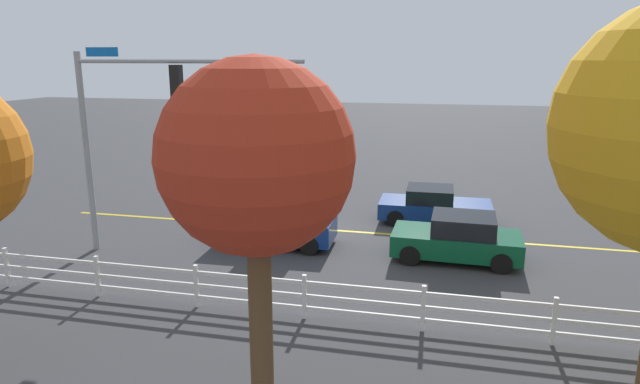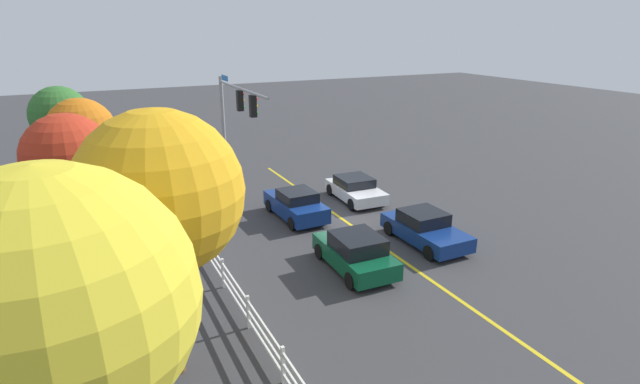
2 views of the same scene
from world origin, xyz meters
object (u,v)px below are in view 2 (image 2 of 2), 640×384
object	(u,v)px
car_0	(355,189)
car_3	(296,205)
car_2	(355,252)
tree_0	(60,117)
tree_1	(160,194)
car_1	(425,228)
tree_4	(81,133)
tree_2	(68,159)
tree_3	(56,305)

from	to	relation	value
car_0	car_3	bearing A→B (deg)	-72.87
car_2	tree_0	world-z (taller)	tree_0
car_3	tree_1	size ratio (longest dim) A/B	0.57
car_0	car_2	world-z (taller)	car_2
car_1	tree_1	distance (m)	13.00
car_2	tree_4	distance (m)	13.73
car_1	car_3	distance (m)	6.52
tree_0	tree_4	bearing A→B (deg)	-167.78
car_3	tree_1	world-z (taller)	tree_1
car_3	tree_0	world-z (taller)	tree_0
tree_2	car_1	bearing A→B (deg)	-100.22
car_2	tree_1	size ratio (longest dim) A/B	0.55
tree_0	tree_1	distance (m)	16.98
car_1	car_3	bearing A→B (deg)	-143.85
car_0	tree_0	size ratio (longest dim) A/B	0.65
car_2	car_3	xyz separation A→B (m)	(6.10, -0.12, -0.02)
car_2	tree_0	bearing A→B (deg)	37.36
tree_3	tree_4	distance (m)	17.15
car_1	car_2	distance (m)	4.10
car_1	tree_4	size ratio (longest dim) A/B	0.71
tree_0	tree_4	world-z (taller)	tree_0
car_0	tree_4	xyz separation A→B (m)	(2.60, 13.05, 3.82)
tree_3	car_1	bearing A→B (deg)	-59.06
car_0	car_1	size ratio (longest dim) A/B	0.94
car_3	tree_1	bearing A→B (deg)	138.69
tree_1	tree_4	xyz separation A→B (m)	(12.90, 1.46, -0.75)
car_0	tree_4	distance (m)	13.85
car_1	tree_1	xyz separation A→B (m)	(-4.03, 11.50, 4.54)
tree_4	tree_0	bearing A→B (deg)	12.22
car_2	tree_2	xyz separation A→B (m)	(3.30, 9.51, 4.10)
car_0	car_1	xyz separation A→B (m)	(-6.27, 0.10, 0.04)
car_1	tree_3	xyz separation A→B (m)	(-8.25, 13.77, 4.34)
car_0	car_2	bearing A→B (deg)	-27.31
car_3	tree_2	size ratio (longest dim) A/B	0.65
car_0	tree_1	size ratio (longest dim) A/B	0.55
car_1	tree_1	size ratio (longest dim) A/B	0.59
car_0	tree_2	bearing A→B (deg)	-71.65
car_1	tree_2	size ratio (longest dim) A/B	0.68
car_0	tree_3	world-z (taller)	tree_3
car_0	car_3	size ratio (longest dim) A/B	0.97
car_3	tree_3	xyz separation A→B (m)	(-13.49, 9.88, 4.30)
tree_2	tree_3	xyz separation A→B (m)	(-10.69, 0.24, 0.19)
tree_4	car_2	bearing A→B (deg)	-137.42
car_3	car_1	bearing A→B (deg)	-145.35
car_2	car_1	bearing A→B (deg)	-76.15
car_1	tree_1	world-z (taller)	tree_1
car_3	tree_1	xyz separation A→B (m)	(-9.27, 7.61, 4.50)
tree_0	tree_2	size ratio (longest dim) A/B	0.98
car_2	tree_1	world-z (taller)	tree_1
car_3	tree_0	bearing A→B (deg)	50.80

